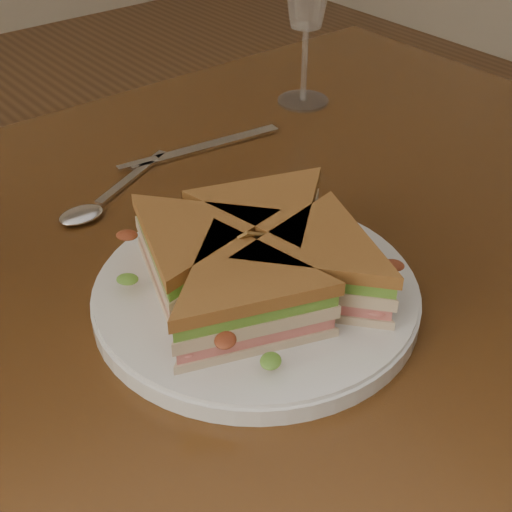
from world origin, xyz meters
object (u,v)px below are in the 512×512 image
(spoon, at_px, (95,206))
(knife, at_px, (195,150))
(table, at_px, (216,331))
(plate, at_px, (256,295))
(sandwich_wedges, at_px, (256,261))

(spoon, bearing_deg, knife, -11.11)
(table, relative_size, spoon, 7.03)
(plate, xyz_separation_m, knife, (0.12, 0.27, -0.01))
(sandwich_wedges, bearing_deg, spoon, 99.09)
(table, xyz_separation_m, spoon, (-0.05, 0.15, 0.10))
(plate, relative_size, sandwich_wedges, 0.95)
(table, bearing_deg, spoon, 108.17)
(table, distance_m, spoon, 0.18)
(plate, distance_m, knife, 0.29)
(table, height_order, spoon, spoon)
(table, distance_m, knife, 0.24)
(table, bearing_deg, knife, 59.28)
(plate, bearing_deg, sandwich_wedges, 0.00)
(table, bearing_deg, plate, -97.94)
(spoon, height_order, knife, spoon)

